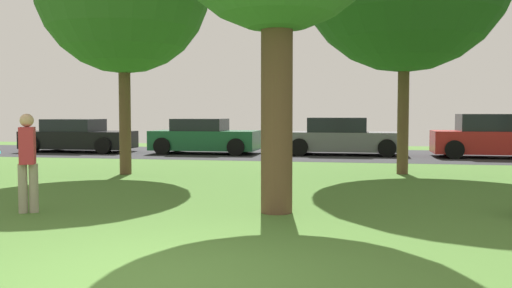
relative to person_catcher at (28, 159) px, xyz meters
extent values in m
plane|color=#47702D|center=(3.21, -2.99, -0.85)|extent=(44.00, 44.00, 0.00)
cube|color=#28282B|center=(3.21, 13.01, -0.85)|extent=(44.00, 6.40, 0.01)
cylinder|color=brown|center=(-0.80, 5.45, 0.90)|extent=(0.30, 0.30, 3.51)
cylinder|color=brown|center=(6.17, 6.85, 0.91)|extent=(0.29, 0.29, 3.52)
cylinder|color=brown|center=(3.84, 0.77, 0.76)|extent=(0.50, 0.50, 3.23)
cylinder|color=gray|center=(0.07, 0.04, -0.47)|extent=(0.14, 0.14, 0.77)
cylinder|color=gray|center=(-0.07, -0.04, -0.47)|extent=(0.14, 0.14, 0.77)
cube|color=#B72D38|center=(0.00, 0.00, 0.21)|extent=(0.34, 0.38, 0.58)
sphere|color=tan|center=(0.00, 0.00, 0.60)|extent=(0.21, 0.21, 0.21)
cube|color=black|center=(-5.99, 12.63, -0.36)|extent=(4.28, 1.86, 0.68)
cube|color=black|center=(-6.21, 12.63, 0.22)|extent=(2.05, 1.64, 0.48)
cylinder|color=black|center=(-4.50, 13.56, -0.53)|extent=(0.64, 0.22, 0.64)
cylinder|color=black|center=(-4.50, 11.70, -0.53)|extent=(0.64, 0.22, 0.64)
cylinder|color=black|center=(-7.49, 13.56, -0.53)|extent=(0.64, 0.22, 0.64)
cylinder|color=black|center=(-7.49, 11.70, -0.53)|extent=(0.64, 0.22, 0.64)
cube|color=#195633|center=(-0.77, 12.68, -0.34)|extent=(4.03, 1.77, 0.73)
cube|color=black|center=(-0.97, 12.68, 0.26)|extent=(1.93, 1.55, 0.46)
cylinder|color=black|center=(0.64, 13.57, -0.53)|extent=(0.64, 0.22, 0.64)
cylinder|color=black|center=(0.64, 11.80, -0.53)|extent=(0.64, 0.22, 0.64)
cylinder|color=black|center=(-2.18, 13.57, -0.53)|extent=(0.64, 0.22, 0.64)
cylinder|color=black|center=(-2.18, 11.80, -0.53)|extent=(0.64, 0.22, 0.64)
cube|color=slate|center=(4.45, 13.09, -0.35)|extent=(4.43, 1.78, 0.70)
cube|color=black|center=(4.23, 13.09, 0.27)|extent=(2.13, 1.56, 0.53)
cylinder|color=black|center=(6.00, 13.98, -0.53)|extent=(0.64, 0.22, 0.64)
cylinder|color=black|center=(6.00, 12.21, -0.53)|extent=(0.64, 0.22, 0.64)
cylinder|color=black|center=(2.90, 13.98, -0.53)|extent=(0.64, 0.22, 0.64)
cylinder|color=black|center=(2.90, 12.21, -0.53)|extent=(0.64, 0.22, 0.64)
cube|color=#B21E1E|center=(9.68, 12.75, -0.31)|extent=(4.16, 1.74, 0.78)
cube|color=black|center=(9.47, 12.75, 0.37)|extent=(2.00, 1.53, 0.59)
cylinder|color=black|center=(8.22, 13.62, -0.53)|extent=(0.64, 0.22, 0.64)
cylinder|color=black|center=(8.22, 11.88, -0.53)|extent=(0.64, 0.22, 0.64)
camera|label=1|loc=(5.17, -7.88, 0.73)|focal=39.14mm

